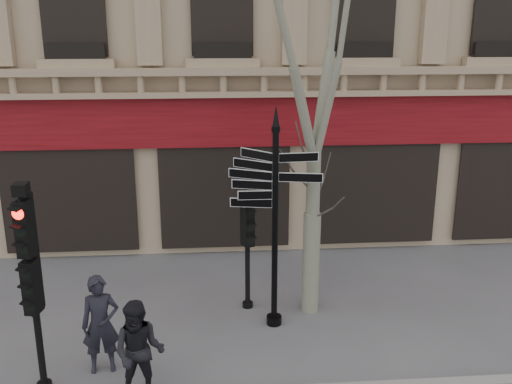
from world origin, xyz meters
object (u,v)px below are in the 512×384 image
Objects in this scene: traffic_signal_main at (30,264)px; pedestrian_a at (101,324)px; pedestrian_b at (139,352)px; traffic_signal_secondary at (247,236)px; fingerpost at (275,182)px; plane_tree at (318,22)px.

pedestrian_a is at bearing 40.12° from traffic_signal_main.
pedestrian_b is (1.68, -0.42, -1.41)m from traffic_signal_main.
traffic_signal_main reaches higher than pedestrian_b.
traffic_signal_main is 1.54× the size of traffic_signal_secondary.
traffic_signal_secondary is at bearing 28.33° from pedestrian_a.
pedestrian_b is (-2.44, -2.30, -2.16)m from fingerpost.
pedestrian_a is at bearing -136.39° from fingerpost.
pedestrian_a is (-2.72, -2.15, -0.75)m from traffic_signal_secondary.
plane_tree is at bearing 15.08° from pedestrian_a.
fingerpost is 2.57× the size of pedestrian_b.
traffic_signal_secondary is 3.55m from pedestrian_a.
fingerpost is 4.09m from pedestrian_a.
fingerpost is 1.25× the size of traffic_signal_main.
fingerpost is 4.59m from traffic_signal_main.
traffic_signal_main reaches higher than traffic_signal_secondary.
pedestrian_a is 1.02× the size of pedestrian_b.
pedestrian_a is at bearing 136.78° from pedestrian_b.
fingerpost is 0.53× the size of plane_tree.
traffic_signal_secondary is at bearing 64.54° from pedestrian_b.
traffic_signal_secondary is (-0.49, 0.78, -1.39)m from fingerpost.
traffic_signal_secondary reaches higher than pedestrian_b.
pedestrian_b is at bearing -144.21° from traffic_signal_secondary.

